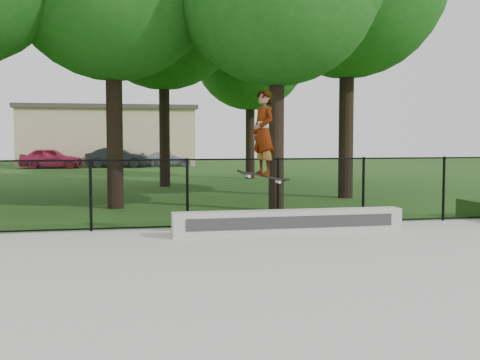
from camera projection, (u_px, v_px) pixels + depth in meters
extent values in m
plane|color=#275919|center=(247.00, 307.00, 7.08)|extent=(100.00, 100.00, 0.00)
cube|color=#A8A8A2|center=(247.00, 304.00, 7.08)|extent=(14.00, 12.00, 0.06)
cube|color=#B7B7B2|center=(289.00, 222.00, 12.04)|extent=(4.69, 0.40, 0.48)
imported|color=maroon|center=(51.00, 158.00, 39.20)|extent=(3.96, 1.73, 1.34)
imported|color=black|center=(117.00, 158.00, 40.43)|extent=(3.86, 1.88, 1.35)
imported|color=gray|center=(167.00, 159.00, 42.01)|extent=(3.38, 1.80, 1.02)
cube|color=black|center=(263.00, 176.00, 11.68)|extent=(0.83, 0.23, 0.20)
imported|color=#BFC4FC|center=(263.00, 133.00, 11.62)|extent=(0.56, 0.70, 1.65)
cylinder|color=black|center=(91.00, 195.00, 12.38)|extent=(0.06, 0.06, 1.50)
cylinder|color=black|center=(187.00, 193.00, 12.79)|extent=(0.06, 0.06, 1.50)
cylinder|color=black|center=(278.00, 192.00, 13.19)|extent=(0.06, 0.06, 1.50)
cylinder|color=black|center=(363.00, 190.00, 13.60)|extent=(0.06, 0.06, 1.50)
cylinder|color=black|center=(444.00, 189.00, 14.00)|extent=(0.06, 0.06, 1.50)
cylinder|color=black|center=(187.00, 160.00, 12.74)|extent=(16.00, 0.04, 0.04)
cylinder|color=black|center=(188.00, 226.00, 12.83)|extent=(16.00, 0.04, 0.04)
cube|color=black|center=(187.00, 193.00, 12.79)|extent=(16.00, 0.01, 1.50)
cylinder|color=black|center=(114.00, 121.00, 16.86)|extent=(0.44, 0.44, 4.90)
cylinder|color=black|center=(276.00, 126.00, 16.28)|extent=(0.44, 0.44, 4.63)
cylinder|color=black|center=(346.00, 116.00, 19.83)|extent=(0.44, 0.44, 5.40)
cylinder|color=black|center=(164.00, 121.00, 24.57)|extent=(0.44, 0.44, 5.40)
sphere|color=#165115|center=(163.00, 9.00, 24.26)|extent=(6.48, 6.48, 6.48)
cylinder|color=black|center=(250.00, 132.00, 29.42)|extent=(0.44, 0.44, 4.58)
sphere|color=#165115|center=(250.00, 53.00, 29.16)|extent=(5.50, 5.50, 5.50)
cube|color=#CAB08E|center=(108.00, 138.00, 43.65)|extent=(12.00, 6.00, 4.00)
cube|color=#3F3833|center=(107.00, 108.00, 43.50)|extent=(12.40, 6.40, 0.30)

